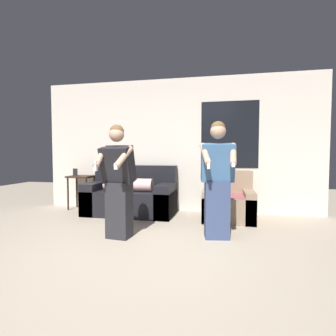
{
  "coord_description": "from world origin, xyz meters",
  "views": [
    {
      "loc": [
        0.92,
        -2.53,
        1.17
      ],
      "look_at": [
        0.19,
        1.01,
        0.98
      ],
      "focal_mm": 28.0,
      "sensor_mm": 36.0,
      "label": 1
    }
  ],
  "objects_px": {
    "armchair": "(228,203)",
    "side_table": "(81,182)",
    "person_left": "(118,182)",
    "person_right": "(217,180)",
    "couch": "(131,197)"
  },
  "relations": [
    {
      "from": "armchair",
      "to": "side_table",
      "type": "bearing_deg",
      "value": 174.95
    },
    {
      "from": "couch",
      "to": "side_table",
      "type": "distance_m",
      "value": 1.24
    },
    {
      "from": "person_left",
      "to": "armchair",
      "type": "bearing_deg",
      "value": 42.76
    },
    {
      "from": "person_right",
      "to": "side_table",
      "type": "bearing_deg",
      "value": 153.89
    },
    {
      "from": "person_left",
      "to": "side_table",
      "type": "bearing_deg",
      "value": 132.45
    },
    {
      "from": "armchair",
      "to": "side_table",
      "type": "distance_m",
      "value": 3.08
    },
    {
      "from": "armchair",
      "to": "side_table",
      "type": "relative_size",
      "value": 1.03
    },
    {
      "from": "armchair",
      "to": "person_left",
      "type": "xyz_separation_m",
      "value": [
        -1.52,
        -1.4,
        0.5
      ]
    },
    {
      "from": "side_table",
      "to": "person_right",
      "type": "xyz_separation_m",
      "value": [
        2.87,
        -1.41,
        0.23
      ]
    },
    {
      "from": "armchair",
      "to": "person_right",
      "type": "relative_size",
      "value": 0.55
    },
    {
      "from": "person_right",
      "to": "armchair",
      "type": "bearing_deg",
      "value": 81.24
    },
    {
      "from": "armchair",
      "to": "person_left",
      "type": "height_order",
      "value": "person_left"
    },
    {
      "from": "side_table",
      "to": "person_left",
      "type": "height_order",
      "value": "person_left"
    },
    {
      "from": "person_left",
      "to": "person_right",
      "type": "xyz_separation_m",
      "value": [
        1.34,
        0.27,
        0.02
      ]
    },
    {
      "from": "couch",
      "to": "person_right",
      "type": "distance_m",
      "value": 2.12
    }
  ]
}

